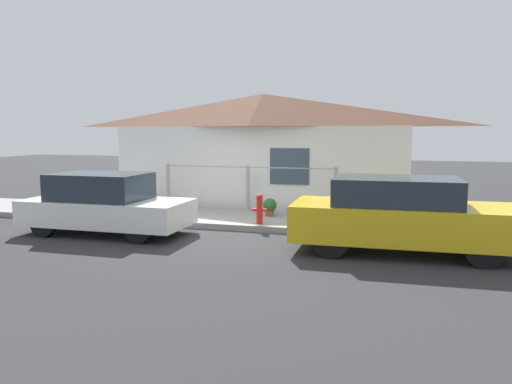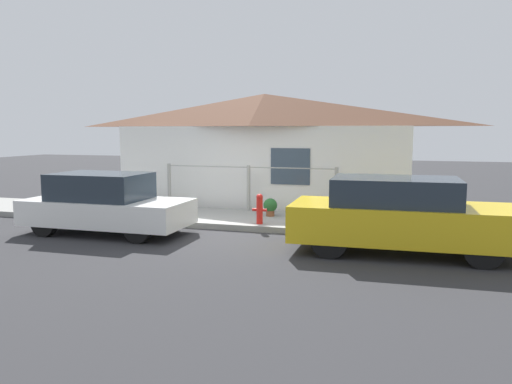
# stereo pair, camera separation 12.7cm
# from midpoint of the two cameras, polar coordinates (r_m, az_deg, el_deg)

# --- Properties ---
(ground_plane) EXTENTS (60.00, 60.00, 0.00)m
(ground_plane) POSITION_cam_midpoint_polar(r_m,az_deg,el_deg) (11.80, -4.33, -4.39)
(ground_plane) COLOR #2D2D30
(sidewalk) EXTENTS (24.00, 2.28, 0.14)m
(sidewalk) POSITION_cam_midpoint_polar(r_m,az_deg,el_deg) (12.84, -2.53, -3.11)
(sidewalk) COLOR gray
(sidewalk) RESTS_ON ground_plane
(house) EXTENTS (8.93, 2.23, 3.42)m
(house) POSITION_cam_midpoint_polar(r_m,az_deg,el_deg) (14.95, 0.44, 8.58)
(house) COLOR white
(house) RESTS_ON ground_plane
(fence) EXTENTS (4.90, 0.10, 1.24)m
(fence) POSITION_cam_midpoint_polar(r_m,az_deg,el_deg) (13.66, -1.21, 0.71)
(fence) COLOR #999993
(fence) RESTS_ON sidewalk
(car_left) EXTENTS (3.76, 1.63, 1.38)m
(car_left) POSITION_cam_midpoint_polar(r_m,az_deg,el_deg) (11.81, -17.17, -1.34)
(car_left) COLOR white
(car_left) RESTS_ON ground_plane
(car_right) EXTENTS (4.26, 1.80, 1.45)m
(car_right) POSITION_cam_midpoint_polar(r_m,az_deg,el_deg) (9.86, 16.01, -2.57)
(car_right) COLOR gold
(car_right) RESTS_ON ground_plane
(fire_hydrant) EXTENTS (0.35, 0.16, 0.72)m
(fire_hydrant) POSITION_cam_midpoint_polar(r_m,az_deg,el_deg) (11.73, 0.10, -1.86)
(fire_hydrant) COLOR red
(fire_hydrant) RESTS_ON sidewalk
(potted_plant_near_hydrant) EXTENTS (0.36, 0.36, 0.46)m
(potted_plant_near_hydrant) POSITION_cam_midpoint_polar(r_m,az_deg,el_deg) (12.81, 1.31, -1.64)
(potted_plant_near_hydrant) COLOR brown
(potted_plant_near_hydrant) RESTS_ON sidewalk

